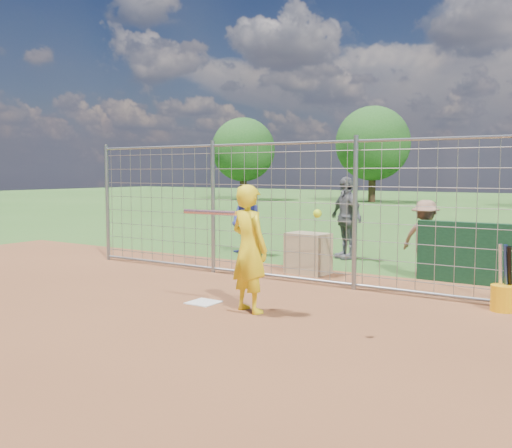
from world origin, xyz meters
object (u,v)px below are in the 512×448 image
Objects in this scene: bystander_c at (425,238)px; equipment_bin at (308,253)px; bystander_b at (346,218)px; bucket_with_bats at (503,294)px; bystander_a at (246,221)px; batter at (249,249)px.

bystander_c is 2.25m from equipment_bin.
bystander_b is 1.93× the size of bucket_with_bats.
bystander_b is 1.29× the size of bystander_c.
bucket_with_bats is (6.22, -2.60, -0.57)m from bystander_a.
batter is 1.11× the size of bystander_a.
bystander_c is (1.24, 4.17, -0.18)m from batter.
bucket_with_bats is at bearing -11.63° from equipment_bin.
bystander_b reaches higher than bystander_c.
bucket_with_bats is at bearing 141.87° from bystander_c.
batter is 1.86× the size of bucket_with_bats.
bystander_b reaches higher than bystander_a.
bystander_b reaches higher than bucket_with_bats.
bystander_a is 2.05× the size of equipment_bin.
equipment_bin is at bearing -52.52° from bystander_b.
bystander_c is 1.50× the size of bucket_with_bats.
bystander_c is 1.83× the size of equipment_bin.
bystander_c is at bearing 3.72° from bystander_b.
equipment_bin is (0.19, -2.19, -0.54)m from bystander_b.
bystander_c reaches higher than bucket_with_bats.
bystander_a is (-3.20, 4.61, -0.09)m from batter.
bystander_a is at bearing 157.35° from bucket_with_bats.
equipment_bin is at bearing -16.28° from bystander_a.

